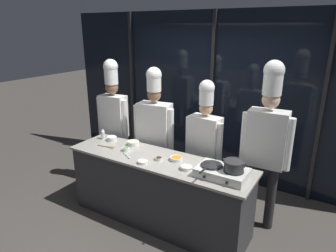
% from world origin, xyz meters
% --- Properties ---
extents(ground_plane, '(24.00, 24.00, 0.00)m').
position_xyz_m(ground_plane, '(0.00, 0.00, 0.00)').
color(ground_plane, '#47423D').
extents(window_wall_back, '(5.70, 0.09, 2.70)m').
position_xyz_m(window_wall_back, '(0.00, 1.63, 1.35)').
color(window_wall_back, black).
rests_on(window_wall_back, ground_plane).
extents(demo_counter, '(2.43, 0.65, 0.90)m').
position_xyz_m(demo_counter, '(0.00, 0.00, 0.45)').
color(demo_counter, '#2D2D30').
rests_on(demo_counter, ground_plane).
extents(portable_stove, '(0.54, 0.37, 0.11)m').
position_xyz_m(portable_stove, '(0.86, -0.04, 0.95)').
color(portable_stove, silver).
rests_on(portable_stove, demo_counter).
extents(frying_pan, '(0.24, 0.42, 0.04)m').
position_xyz_m(frying_pan, '(0.74, -0.04, 1.03)').
color(frying_pan, '#232326').
rests_on(frying_pan, portable_stove).
extents(stock_pot, '(0.24, 0.21, 0.11)m').
position_xyz_m(stock_pot, '(0.99, -0.04, 1.06)').
color(stock_pot, '#333335').
rests_on(stock_pot, portable_stove).
extents(squeeze_bottle_clear, '(0.05, 0.05, 0.15)m').
position_xyz_m(squeeze_bottle_clear, '(-1.04, 0.15, 0.97)').
color(squeeze_bottle_clear, white).
rests_on(squeeze_bottle_clear, demo_counter).
extents(prep_bowl_rice, '(0.14, 0.14, 0.06)m').
position_xyz_m(prep_bowl_rice, '(-0.90, 0.17, 0.93)').
color(prep_bowl_rice, white).
rests_on(prep_bowl_rice, demo_counter).
extents(prep_bowl_garlic, '(0.14, 0.14, 0.04)m').
position_xyz_m(prep_bowl_garlic, '(0.45, -0.08, 0.92)').
color(prep_bowl_garlic, white).
rests_on(prep_bowl_garlic, demo_counter).
extents(prep_bowl_noodles, '(0.17, 0.17, 0.06)m').
position_xyz_m(prep_bowl_noodles, '(-0.52, 0.19, 0.93)').
color(prep_bowl_noodles, white).
rests_on(prep_bowl_noodles, demo_counter).
extents(prep_bowl_scallions, '(0.10, 0.10, 0.04)m').
position_xyz_m(prep_bowl_scallions, '(-0.48, -0.02, 0.92)').
color(prep_bowl_scallions, white).
rests_on(prep_bowl_scallions, demo_counter).
extents(prep_bowl_soy_glaze, '(0.09, 0.09, 0.03)m').
position_xyz_m(prep_bowl_soy_glaze, '(0.04, -0.03, 0.92)').
color(prep_bowl_soy_glaze, white).
rests_on(prep_bowl_soy_glaze, demo_counter).
extents(prep_bowl_onion, '(0.12, 0.12, 0.03)m').
position_xyz_m(prep_bowl_onion, '(-0.07, -0.21, 0.92)').
color(prep_bowl_onion, white).
rests_on(prep_bowl_onion, demo_counter).
extents(prep_bowl_carrots, '(0.16, 0.16, 0.04)m').
position_xyz_m(prep_bowl_carrots, '(0.23, 0.07, 0.92)').
color(prep_bowl_carrots, white).
rests_on(prep_bowl_carrots, demo_counter).
extents(serving_spoon_slotted, '(0.26, 0.08, 0.02)m').
position_xyz_m(serving_spoon_slotted, '(-0.75, -0.05, 0.90)').
color(serving_spoon_slotted, olive).
rests_on(serving_spoon_slotted, demo_counter).
extents(serving_spoon_solid, '(0.19, 0.12, 0.02)m').
position_xyz_m(serving_spoon_solid, '(-0.34, -0.16, 0.90)').
color(serving_spoon_solid, '#B2B5BA').
rests_on(serving_spoon_solid, demo_counter).
extents(chef_head, '(0.54, 0.25, 2.00)m').
position_xyz_m(chef_head, '(-1.16, 0.52, 1.17)').
color(chef_head, '#232326').
rests_on(chef_head, ground_plane).
extents(chef_sous, '(0.61, 0.30, 1.93)m').
position_xyz_m(chef_sous, '(-0.40, 0.53, 1.10)').
color(chef_sous, '#2D3856').
rests_on(chef_sous, ground_plane).
extents(chef_line, '(0.55, 0.26, 1.82)m').
position_xyz_m(chef_line, '(0.35, 0.61, 1.04)').
color(chef_line, '#232326').
rests_on(chef_line, ground_plane).
extents(chef_pastry, '(0.60, 0.26, 2.10)m').
position_xyz_m(chef_pastry, '(1.15, 0.61, 1.21)').
color(chef_pastry, '#232326').
rests_on(chef_pastry, ground_plane).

